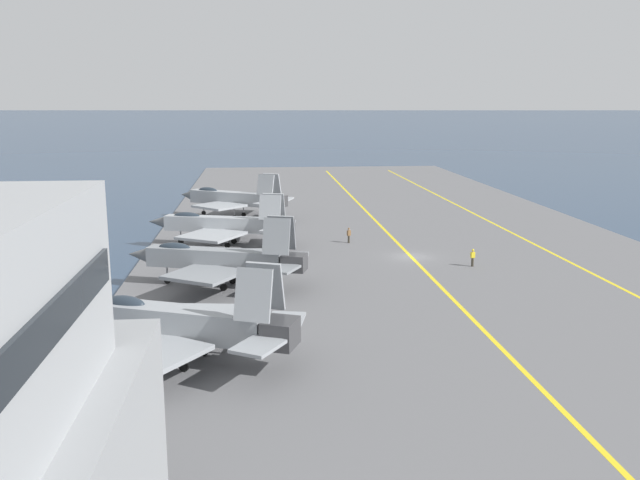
% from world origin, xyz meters
% --- Properties ---
extents(ground_plane, '(2000.00, 2000.00, 0.00)m').
position_xyz_m(ground_plane, '(0.00, 0.00, 0.00)').
color(ground_plane, navy).
extents(carrier_deck, '(187.19, 54.35, 0.40)m').
position_xyz_m(carrier_deck, '(0.00, 0.00, 0.20)').
color(carrier_deck, slate).
rests_on(carrier_deck, ground).
extents(deck_stripe_foul_line, '(168.46, 2.30, 0.01)m').
position_xyz_m(deck_stripe_foul_line, '(0.00, -14.95, 0.40)').
color(deck_stripe_foul_line, yellow).
rests_on(deck_stripe_foul_line, carrier_deck).
extents(deck_stripe_centerline, '(168.47, 0.36, 0.01)m').
position_xyz_m(deck_stripe_centerline, '(0.00, 0.00, 0.40)').
color(deck_stripe_centerline, yellow).
rests_on(deck_stripe_centerline, carrier_deck).
extents(parked_jet_nearest, '(12.13, 15.35, 6.42)m').
position_xyz_m(parked_jet_nearest, '(-26.27, 20.19, 2.88)').
color(parked_jet_nearest, '#93999E').
rests_on(parked_jet_nearest, carrier_deck).
extents(parked_jet_second, '(12.42, 15.97, 6.24)m').
position_xyz_m(parked_jet_second, '(-9.47, 18.74, 2.84)').
color(parked_jet_second, gray).
rests_on(parked_jet_second, carrier_deck).
extents(parked_jet_third, '(13.81, 16.52, 5.82)m').
position_xyz_m(parked_jet_third, '(7.11, 19.16, 2.74)').
color(parked_jet_third, '#9EA3A8').
rests_on(parked_jet_third, carrier_deck).
extents(parked_jet_fourth, '(13.08, 15.92, 6.17)m').
position_xyz_m(parked_jet_fourth, '(24.93, 18.64, 3.02)').
color(parked_jet_fourth, '#9EA3A8').
rests_on(parked_jet_fourth, carrier_deck).
extents(crew_brown_vest, '(0.41, 0.46, 1.71)m').
position_xyz_m(crew_brown_vest, '(7.31, 5.38, 1.34)').
color(crew_brown_vest, '#383328').
rests_on(crew_brown_vest, carrier_deck).
extents(crew_yellow_vest, '(0.33, 0.42, 1.71)m').
position_xyz_m(crew_yellow_vest, '(-4.52, -4.93, 1.34)').
color(crew_yellow_vest, '#383328').
rests_on(crew_yellow_vest, carrier_deck).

